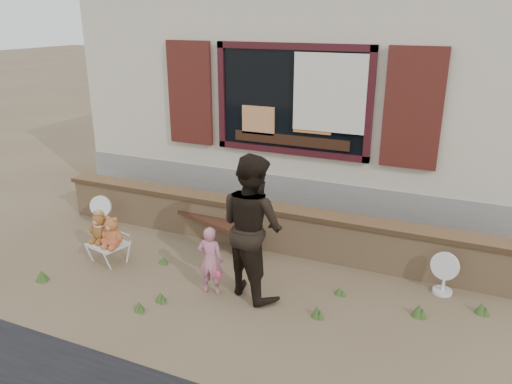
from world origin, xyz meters
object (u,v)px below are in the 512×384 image
at_px(bench, 213,225).
at_px(adult, 252,226).
at_px(teddy_bear_left, 100,226).
at_px(teddy_bear_right, 113,231).
at_px(folding_chair, 108,245).
at_px(child, 210,260).

distance_m(bench, adult, 1.67).
relative_size(teddy_bear_left, teddy_bear_right, 1.01).
bearing_deg(adult, folding_chair, 28.45).
height_order(folding_chair, child, child).
height_order(teddy_bear_left, teddy_bear_right, teddy_bear_left).
bearing_deg(folding_chair, teddy_bear_right, -0.00).
height_order(teddy_bear_right, child, child).
xyz_separation_m(folding_chair, child, (1.71, -0.14, 0.19)).
bearing_deg(folding_chair, child, 8.65).
bearing_deg(bench, child, -44.02).
relative_size(bench, teddy_bear_left, 3.55).
xyz_separation_m(bench, adult, (1.13, -1.07, 0.60)).
height_order(bench, folding_chair, bench).
height_order(folding_chair, teddy_bear_left, teddy_bear_left).
xyz_separation_m(bench, folding_chair, (-1.04, -1.15, -0.03)).
relative_size(child, adult, 0.50).
relative_size(bench, teddy_bear_right, 3.58).
height_order(folding_chair, teddy_bear_right, teddy_bear_right).
xyz_separation_m(child, adult, (0.46, 0.22, 0.45)).
xyz_separation_m(bench, teddy_bear_right, (-0.91, -1.18, 0.22)).
bearing_deg(teddy_bear_right, teddy_bear_left, -180.00).
distance_m(folding_chair, teddy_bear_right, 0.29).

